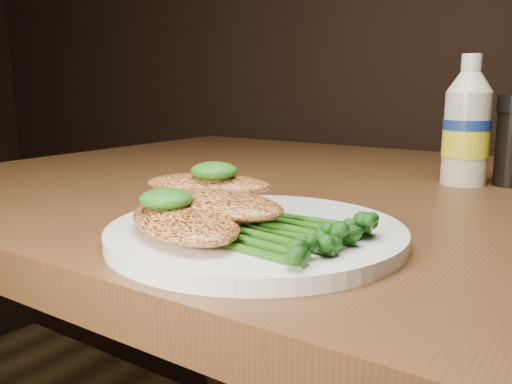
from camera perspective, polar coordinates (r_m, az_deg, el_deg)
The scene contains 8 objects.
plate at distance 0.44m, azimuth 0.01°, elevation -4.37°, with size 0.24×0.24×0.01m, color white.
chicken_front at distance 0.41m, azimuth -7.65°, elevation -3.05°, with size 0.13×0.07×0.02m, color #DE8E46.
chicken_mid at distance 0.44m, azimuth -3.91°, elevation -1.13°, with size 0.13×0.06×0.02m, color #DE8E46.
chicken_back at distance 0.48m, azimuth -5.12°, elevation 0.81°, with size 0.11×0.06×0.02m, color #DE8E46.
pesto_front at distance 0.42m, azimuth -9.55°, elevation -0.73°, with size 0.04×0.04×0.02m, color #08370A.
pesto_back at distance 0.46m, azimuth -4.47°, elevation 2.26°, with size 0.04×0.04×0.02m, color #08370A.
broccolini_bundle at distance 0.39m, azimuth 3.99°, elevation -3.96°, with size 0.12×0.09×0.02m, color #235913, non-canonical shape.
mayo_bottle at distance 0.72m, azimuth 21.53°, elevation 7.09°, with size 0.06×0.06×0.16m, color beige, non-canonical shape.
Camera 1 is at (0.23, 0.43, 0.88)m, focal length 37.65 mm.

